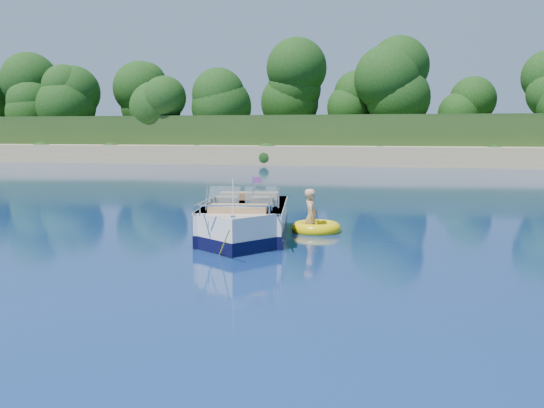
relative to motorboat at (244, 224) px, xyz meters
name	(u,v)px	position (x,y,z in m)	size (l,w,h in m)	color
ground	(222,259)	(0.26, -2.54, -0.37)	(160.00, 160.00, 0.00)	#09163F
shoreline	(385,145)	(0.26, 61.24, 0.61)	(170.00, 59.00, 6.00)	#9B805A
treeline	(372,97)	(0.30, 38.48, 5.18)	(150.00, 7.12, 8.19)	#321D10
motorboat	(244,224)	(0.00, 0.00, 0.00)	(2.67, 5.65, 1.90)	white
tow_tube	(316,228)	(1.59, 1.43, -0.28)	(1.52, 1.52, 0.35)	yellow
boy	(311,231)	(1.45, 1.43, -0.37)	(0.56, 0.37, 1.54)	tan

